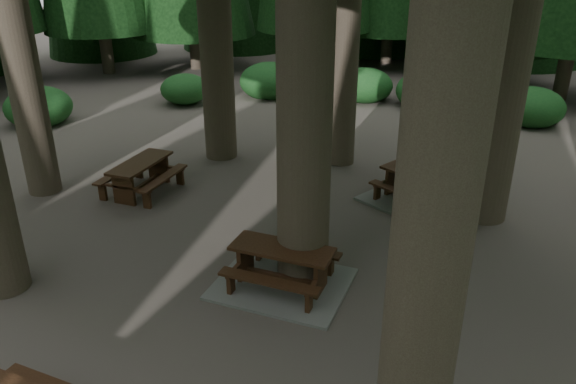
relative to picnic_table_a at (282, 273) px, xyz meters
The scene contains 5 objects.
ground 0.79m from the picnic_table_a, 160.91° to the left, with size 80.00×80.00×0.00m, color #4C433E.
picnic_table_a is the anchor object (origin of this frame).
picnic_table_b 4.83m from the picnic_table_a, 167.78° to the left, with size 1.76×1.98×0.72m.
picnic_table_c 4.20m from the picnic_table_a, 85.02° to the left, with size 2.33×2.05×0.70m.
shrub_ring 1.01m from the picnic_table_a, 90.86° to the left, with size 23.86×24.64×1.49m.
Camera 1 is at (5.46, -6.29, 5.15)m, focal length 35.00 mm.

